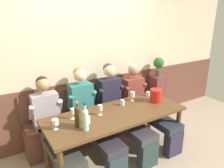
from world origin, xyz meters
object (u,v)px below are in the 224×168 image
person_right_seat (90,115)px  wine_glass_left_end (55,122)px  wine_bottle_clear_water (78,116)px  wall_bench (95,122)px  person_center_right_seat (54,128)px  water_tumbler_right (148,94)px  water_tumbler_center (88,120)px  wine_glass_mid_right (133,95)px  water_tumbler_left (122,103)px  dining_table (116,118)px  ice_bucket (156,96)px  wine_bottle_amber_mid (85,119)px  wine_glass_center_front (100,108)px  potted_plant (159,64)px  person_left_seat (119,107)px  person_center_left_seat (144,103)px  wine_glass_near_bucket (73,112)px

person_right_seat → wine_glass_left_end: size_ratio=9.45×
wine_bottle_clear_water → wine_glass_left_end: 0.28m
wall_bench → person_center_right_seat: person_center_right_seat is taller
water_tumbler_right → water_tumbler_center: water_tumbler_center is taller
wine_glass_mid_right → water_tumbler_left: size_ratio=1.74×
dining_table → ice_bucket: size_ratio=9.96×
wall_bench → ice_bucket: 1.17m
person_right_seat → water_tumbler_left: bearing=-20.1°
person_right_seat → wine_bottle_amber_mid: 0.68m
wine_glass_center_front → potted_plant: 1.84m
dining_table → water_tumbler_left: water_tumbler_left is taller
ice_bucket → water_tumbler_right: ice_bucket is taller
wall_bench → water_tumbler_right: size_ratio=31.14×
wine_bottle_clear_water → wine_glass_mid_right: (1.08, 0.29, -0.04)m
person_left_seat → person_center_left_seat: 0.52m
dining_table → water_tumbler_right: 0.88m
wine_bottle_clear_water → ice_bucket: bearing=3.1°
wine_bottle_amber_mid → water_tumbler_right: (1.39, 0.46, -0.11)m
person_center_left_seat → wine_bottle_amber_mid: 1.49m
person_left_seat → person_right_seat: bearing=179.1°
person_right_seat → ice_bucket: size_ratio=6.39×
person_left_seat → wine_glass_center_front: (-0.50, -0.27, 0.21)m
wine_bottle_clear_water → person_center_right_seat: bearing=120.2°
wine_bottle_clear_water → potted_plant: potted_plant is taller
wine_glass_near_bucket → person_center_right_seat: bearing=146.9°
wine_glass_mid_right → wine_glass_center_front: 0.71m
wall_bench → water_tumbler_center: 1.02m
water_tumbler_center → wine_glass_center_front: bearing=26.0°
ice_bucket → wine_glass_mid_right: bearing=143.5°
dining_table → water_tumbler_center: bearing=-173.4°
person_right_seat → water_tumbler_center: size_ratio=13.82×
wine_bottle_amber_mid → person_center_left_seat: bearing=20.8°
person_left_seat → water_tumbler_right: bearing=-7.8°
person_center_right_seat → wine_bottle_clear_water: (0.21, -0.37, 0.29)m
wine_glass_mid_right → person_center_right_seat: bearing=176.7°
person_right_seat → wine_glass_center_front: bearing=-83.9°
water_tumbler_center → potted_plant: bearing=21.8°
wine_bottle_clear_water → wine_glass_near_bucket: size_ratio=2.18×
wine_glass_center_front → wine_bottle_amber_mid: bearing=-143.1°
wine_bottle_clear_water → water_tumbler_left: 0.87m
wine_glass_center_front → water_tumbler_left: size_ratio=1.70×
dining_table → water_tumbler_right: bearing=17.9°
water_tumbler_left → dining_table: bearing=-142.6°
water_tumbler_right → person_center_left_seat: bearing=109.2°
wine_glass_mid_right → wine_bottle_amber_mid: bearing=-157.5°
water_tumbler_left → wine_bottle_clear_water: bearing=-164.6°
wine_bottle_clear_water → water_tumbler_center: size_ratio=3.53×
wine_glass_near_bucket → water_tumbler_left: wine_glass_near_bucket is taller
water_tumbler_right → wine_bottle_clear_water: bearing=-167.3°
wine_glass_mid_right → wine_bottle_clear_water: bearing=-164.8°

